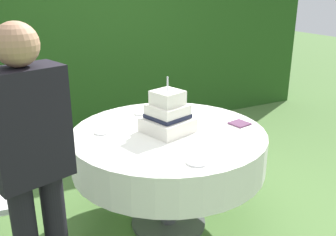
{
  "coord_description": "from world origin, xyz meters",
  "views": [
    {
      "loc": [
        -1.15,
        -2.21,
        1.75
      ],
      "look_at": [
        -0.0,
        0.0,
        0.86
      ],
      "focal_mm": 40.58,
      "sensor_mm": 36.0,
      "label": 1
    }
  ],
  "objects_px": {
    "cake_table": "(168,148)",
    "napkin_stack": "(239,124)",
    "serving_plate_left": "(102,132)",
    "wedding_cake": "(168,115)",
    "serving_plate_near": "(197,162)",
    "standing_person": "(32,164)",
    "serving_plate_far": "(142,113)"
  },
  "relations": [
    {
      "from": "serving_plate_left",
      "to": "serving_plate_near",
      "type": "bearing_deg",
      "value": -63.87
    },
    {
      "from": "serving_plate_near",
      "to": "serving_plate_left",
      "type": "distance_m",
      "value": 0.78
    },
    {
      "from": "wedding_cake",
      "to": "standing_person",
      "type": "bearing_deg",
      "value": -154.82
    },
    {
      "from": "napkin_stack",
      "to": "serving_plate_left",
      "type": "bearing_deg",
      "value": 162.67
    },
    {
      "from": "napkin_stack",
      "to": "standing_person",
      "type": "bearing_deg",
      "value": -167.55
    },
    {
      "from": "napkin_stack",
      "to": "standing_person",
      "type": "xyz_separation_m",
      "value": [
        -1.51,
        -0.33,
        0.16
      ]
    },
    {
      "from": "standing_person",
      "to": "napkin_stack",
      "type": "bearing_deg",
      "value": 12.45
    },
    {
      "from": "wedding_cake",
      "to": "cake_table",
      "type": "bearing_deg",
      "value": -53.44
    },
    {
      "from": "cake_table",
      "to": "napkin_stack",
      "type": "distance_m",
      "value": 0.56
    },
    {
      "from": "serving_plate_left",
      "to": "standing_person",
      "type": "bearing_deg",
      "value": -130.89
    },
    {
      "from": "wedding_cake",
      "to": "serving_plate_near",
      "type": "relative_size",
      "value": 3.08
    },
    {
      "from": "serving_plate_near",
      "to": "wedding_cake",
      "type": "bearing_deg",
      "value": 81.67
    },
    {
      "from": "wedding_cake",
      "to": "serving_plate_near",
      "type": "height_order",
      "value": "wedding_cake"
    },
    {
      "from": "wedding_cake",
      "to": "serving_plate_near",
      "type": "bearing_deg",
      "value": -98.33
    },
    {
      "from": "wedding_cake",
      "to": "napkin_stack",
      "type": "xyz_separation_m",
      "value": [
        0.54,
        -0.12,
        -0.11
      ]
    },
    {
      "from": "cake_table",
      "to": "serving_plate_left",
      "type": "relative_size",
      "value": 13.07
    },
    {
      "from": "serving_plate_near",
      "to": "napkin_stack",
      "type": "xyz_separation_m",
      "value": [
        0.61,
        0.4,
        -0.0
      ]
    },
    {
      "from": "napkin_stack",
      "to": "cake_table",
      "type": "bearing_deg",
      "value": 167.59
    },
    {
      "from": "serving_plate_near",
      "to": "serving_plate_far",
      "type": "distance_m",
      "value": 0.96
    },
    {
      "from": "serving_plate_near",
      "to": "napkin_stack",
      "type": "bearing_deg",
      "value": 33.31
    },
    {
      "from": "standing_person",
      "to": "serving_plate_near",
      "type": "bearing_deg",
      "value": -4.57
    },
    {
      "from": "cake_table",
      "to": "serving_plate_left",
      "type": "height_order",
      "value": "serving_plate_left"
    },
    {
      "from": "serving_plate_left",
      "to": "napkin_stack",
      "type": "relative_size",
      "value": 0.83
    },
    {
      "from": "wedding_cake",
      "to": "serving_plate_left",
      "type": "distance_m",
      "value": 0.47
    },
    {
      "from": "standing_person",
      "to": "serving_plate_left",
      "type": "bearing_deg",
      "value": 49.11
    },
    {
      "from": "cake_table",
      "to": "serving_plate_left",
      "type": "bearing_deg",
      "value": 156.87
    },
    {
      "from": "serving_plate_left",
      "to": "wedding_cake",
      "type": "bearing_deg",
      "value": -22.65
    },
    {
      "from": "serving_plate_left",
      "to": "serving_plate_far",
      "type": "bearing_deg",
      "value": 31.71
    },
    {
      "from": "serving_plate_left",
      "to": "standing_person",
      "type": "height_order",
      "value": "standing_person"
    },
    {
      "from": "cake_table",
      "to": "napkin_stack",
      "type": "xyz_separation_m",
      "value": [
        0.53,
        -0.12,
        0.14
      ]
    },
    {
      "from": "cake_table",
      "to": "serving_plate_near",
      "type": "height_order",
      "value": "serving_plate_near"
    },
    {
      "from": "cake_table",
      "to": "serving_plate_left",
      "type": "xyz_separation_m",
      "value": [
        -0.43,
        0.18,
        0.14
      ]
    }
  ]
}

